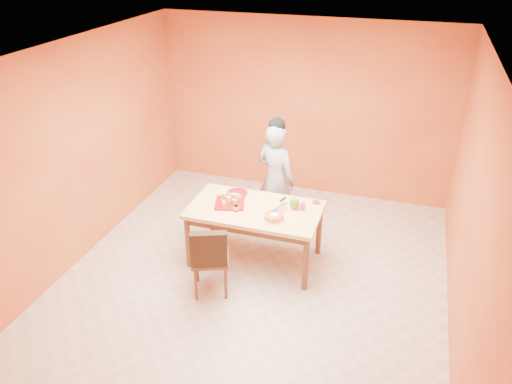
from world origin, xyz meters
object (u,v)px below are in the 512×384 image
(sponge_cake, at_px, (274,217))
(egg_ornament, at_px, (294,203))
(dining_table, at_px, (255,215))
(magenta_glass, at_px, (302,206))
(checker_tin, at_px, (316,202))
(person, at_px, (276,179))
(pastry_platter, at_px, (230,203))
(dining_chair, at_px, (209,257))
(red_dinner_plate, at_px, (237,193))

(sponge_cake, xyz_separation_m, egg_ornament, (0.16, 0.32, 0.04))
(dining_table, xyz_separation_m, magenta_glass, (0.56, 0.14, 0.14))
(magenta_glass, bearing_deg, checker_tin, 60.22)
(dining_table, height_order, person, person)
(pastry_platter, distance_m, sponge_cake, 0.65)
(dining_chair, height_order, checker_tin, dining_chair)
(dining_table, xyz_separation_m, red_dinner_plate, (-0.33, 0.30, 0.10))
(dining_chair, height_order, magenta_glass, dining_chair)
(magenta_glass, bearing_deg, dining_chair, -133.80)
(dining_table, distance_m, person, 0.79)
(dining_chair, xyz_separation_m, red_dinner_plate, (-0.03, 1.05, 0.29))
(magenta_glass, bearing_deg, pastry_platter, -171.22)
(dining_table, distance_m, dining_chair, 0.83)
(red_dinner_plate, height_order, magenta_glass, magenta_glass)
(dining_chair, bearing_deg, red_dinner_plate, 70.13)
(dining_chair, bearing_deg, person, 55.89)
(person, relative_size, egg_ornament, 10.48)
(red_dinner_plate, distance_m, egg_ornament, 0.81)
(red_dinner_plate, relative_size, checker_tin, 2.85)
(magenta_glass, bearing_deg, egg_ornament, -172.25)
(sponge_cake, distance_m, magenta_glass, 0.42)
(pastry_platter, bearing_deg, checker_tin, 19.03)
(red_dinner_plate, bearing_deg, dining_table, -41.75)
(red_dinner_plate, xyz_separation_m, egg_ornament, (0.79, -0.17, 0.07))
(dining_chair, height_order, red_dinner_plate, dining_chair)
(dining_chair, distance_m, pastry_platter, 0.81)
(pastry_platter, relative_size, egg_ornament, 2.37)
(sponge_cake, bearing_deg, dining_chair, -136.65)
(red_dinner_plate, distance_m, magenta_glass, 0.90)
(pastry_platter, bearing_deg, dining_chair, -87.87)
(pastry_platter, distance_m, checker_tin, 1.06)
(sponge_cake, bearing_deg, person, 104.67)
(dining_table, bearing_deg, magenta_glass, 14.01)
(dining_chair, xyz_separation_m, sponge_cake, (0.60, 0.56, 0.32))
(person, xyz_separation_m, magenta_glass, (0.52, -0.64, 0.02))
(person, xyz_separation_m, egg_ornament, (0.42, -0.66, 0.05))
(dining_chair, distance_m, egg_ornament, 1.22)
(dining_chair, bearing_deg, dining_table, 46.80)
(checker_tin, bearing_deg, red_dinner_plate, -176.91)
(pastry_platter, height_order, magenta_glass, magenta_glass)
(pastry_platter, relative_size, sponge_cake, 1.51)
(dining_table, height_order, checker_tin, checker_tin)
(pastry_platter, height_order, checker_tin, checker_tin)
(pastry_platter, bearing_deg, person, 64.68)
(person, height_order, pastry_platter, person)
(magenta_glass, height_order, checker_tin, magenta_glass)
(dining_chair, relative_size, egg_ornament, 6.09)
(egg_ornament, distance_m, magenta_glass, 0.10)
(dining_chair, height_order, egg_ornament, dining_chair)
(person, distance_m, sponge_cake, 1.01)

